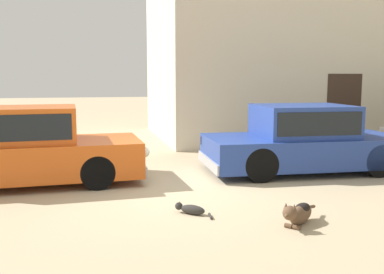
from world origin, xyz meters
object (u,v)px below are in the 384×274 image
Objects in this scene: parked_sedan_nearest at (24,147)px; parked_sedan_second at (303,139)px; stray_cat at (191,209)px; stray_dog_spotted at (299,213)px.

parked_sedan_second is at bearing -3.26° from parked_sedan_nearest.
parked_sedan_nearest is 8.48× the size of stray_cat.
parked_sedan_second is at bearing -158.34° from stray_dog_spotted.
parked_sedan_nearest reaches higher than parked_sedan_second.
parked_sedan_nearest is at bearing -178.19° from parked_sedan_second.
stray_cat is at bearing -71.34° from stray_dog_spotted.
stray_dog_spotted is 1.54m from stray_cat.
parked_sedan_nearest is at bearing -3.78° from stray_cat.
stray_cat is at bearing -138.69° from parked_sedan_second.
stray_dog_spotted is at bearing -115.17° from parked_sedan_second.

